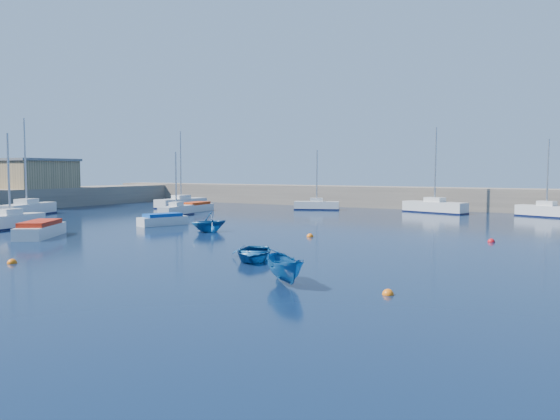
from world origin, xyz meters
The scene contains 20 objects.
ground centered at (0.00, 0.00, 0.00)m, with size 220.00×220.00×0.00m, color #0C1C37.
back_wall centered at (0.00, 46.00, 1.30)m, with size 96.00×4.50×2.60m, color #7C6F5E.
brick_shed_a centered at (-42.00, 24.00, 4.10)m, with size 6.00×8.00×3.40m, color #988258.
sailboat_1 centered at (-21.75, 6.81, 0.63)m, with size 2.22×5.74×7.56m.
sailboat_2 centered at (-32.18, 15.52, 0.68)m, with size 4.82×7.81×9.93m.
sailboat_3 centered at (-18.80, 23.15, 0.56)m, with size 2.06×4.95×6.51m.
sailboat_4 centered at (-26.53, 32.93, 0.62)m, with size 2.54×7.41×9.49m.
sailboat_5 centered at (-10.06, 37.83, 0.55)m, with size 5.38×3.29×6.98m.
sailboat_6 centered at (3.05, 40.41, 0.67)m, with size 7.30×3.88×9.28m.
sailboat_7 centered at (14.10, 40.38, 0.64)m, with size 5.92×3.48×7.72m.
motorboat_0 centered at (-14.96, 4.57, 0.54)m, with size 4.28×5.28×1.15m.
motorboat_1 centered at (-13.21, 15.01, 0.47)m, with size 2.70×4.36×1.01m.
motorboat_2 centered at (-20.82, 28.68, 0.50)m, with size 2.40×5.33×1.06m.
dinghy_center centered at (3.20, 3.85, 0.39)m, with size 2.66×3.73×0.77m, color #14538F.
dinghy_left centered at (-6.82, 13.08, 0.76)m, with size 2.50×2.89×1.52m, color #14538F.
dinghy_right centered at (7.53, -0.41, 0.59)m, with size 1.15×3.06×1.18m, color #14538F.
buoy_0 centered at (-6.69, -3.05, 0.00)m, with size 0.48×0.48×0.48m, color orange.
buoy_1 centered at (12.60, 17.63, 0.00)m, with size 0.47×0.47×0.47m, color red.
buoy_3 centered at (1.17, 14.21, 0.00)m, with size 0.48×0.48×0.48m, color orange.
buoy_5 centered at (11.82, -0.17, 0.00)m, with size 0.44×0.44×0.44m, color orange.
Camera 1 is at (18.46, -19.56, 4.64)m, focal length 35.00 mm.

